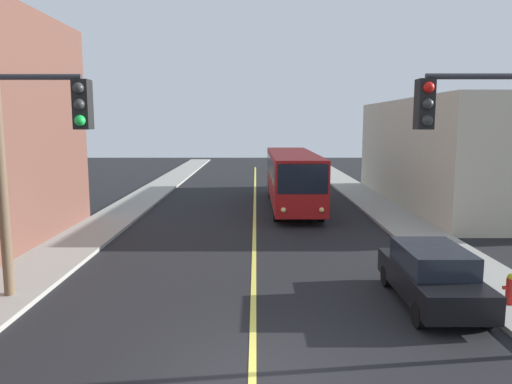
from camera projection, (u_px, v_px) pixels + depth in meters
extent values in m
plane|color=black|center=(254.00, 379.00, 9.39)|extent=(120.00, 120.00, 0.00)
cube|color=gray|center=(75.00, 245.00, 19.30)|extent=(2.50, 90.00, 0.15)
cube|color=gray|center=(437.00, 246.00, 19.25)|extent=(2.50, 90.00, 0.15)
cube|color=#D8CC4C|center=(256.00, 222.00, 24.24)|extent=(0.16, 60.00, 0.01)
cube|color=black|center=(0.00, 224.00, 16.11)|extent=(0.06, 12.26, 1.30)
cube|color=beige|center=(495.00, 152.00, 29.26)|extent=(12.00, 18.02, 6.30)
cube|color=black|center=(396.00, 178.00, 29.50)|extent=(0.06, 12.62, 1.30)
cube|color=maroon|center=(294.00, 176.00, 28.35)|extent=(2.64, 12.02, 2.75)
cube|color=black|center=(305.00, 179.00, 22.36)|extent=(2.35, 0.10, 1.40)
cube|color=black|center=(287.00, 158.00, 34.18)|extent=(2.30, 0.10, 1.10)
cube|color=black|center=(273.00, 167.00, 28.27)|extent=(0.14, 10.20, 1.10)
cube|color=black|center=(315.00, 167.00, 28.28)|extent=(0.14, 10.20, 1.10)
cube|color=orange|center=(305.00, 166.00, 22.28)|extent=(1.79, 0.07, 0.30)
sphere|color=#F9D872|center=(285.00, 210.00, 22.52)|extent=(0.24, 0.24, 0.24)
sphere|color=#F9D872|center=(323.00, 210.00, 22.53)|extent=(0.24, 0.24, 0.24)
cylinder|color=black|center=(278.00, 211.00, 24.38)|extent=(0.31, 1.00, 1.00)
cylinder|color=black|center=(323.00, 211.00, 24.39)|extent=(0.31, 1.00, 1.00)
cylinder|color=black|center=(272.00, 190.00, 32.00)|extent=(0.31, 1.00, 1.00)
cylinder|color=black|center=(306.00, 190.00, 32.01)|extent=(0.31, 1.00, 1.00)
cube|color=black|center=(433.00, 281.00, 13.11)|extent=(1.81, 4.41, 0.70)
cube|color=black|center=(434.00, 258.00, 13.02)|extent=(1.63, 2.47, 0.60)
cylinder|color=black|center=(421.00, 315.00, 11.68)|extent=(0.22, 0.64, 0.64)
cylinder|color=black|center=(488.00, 315.00, 11.67)|extent=(0.22, 0.64, 0.64)
cylinder|color=black|center=(388.00, 276.00, 14.65)|extent=(0.22, 0.64, 0.64)
cylinder|color=black|center=(441.00, 276.00, 14.64)|extent=(0.22, 0.64, 0.64)
cube|color=black|center=(85.00, 105.00, 9.81)|extent=(0.32, 0.36, 1.00)
sphere|color=#2D2D2D|center=(80.00, 88.00, 9.57)|extent=(0.22, 0.22, 0.22)
sphere|color=#2D2D2D|center=(81.00, 104.00, 9.62)|extent=(0.22, 0.22, 0.22)
sphere|color=green|center=(82.00, 121.00, 9.67)|extent=(0.22, 0.22, 0.22)
cube|color=black|center=(426.00, 104.00, 9.66)|extent=(0.32, 0.36, 1.00)
sphere|color=red|center=(431.00, 87.00, 9.42)|extent=(0.22, 0.22, 0.22)
sphere|color=#2D2D2D|center=(430.00, 104.00, 9.47)|extent=(0.22, 0.22, 0.22)
sphere|color=#2D2D2D|center=(429.00, 120.00, 9.52)|extent=(0.22, 0.22, 0.22)
cylinder|color=red|center=(507.00, 288.00, 12.78)|extent=(0.12, 0.10, 0.10)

